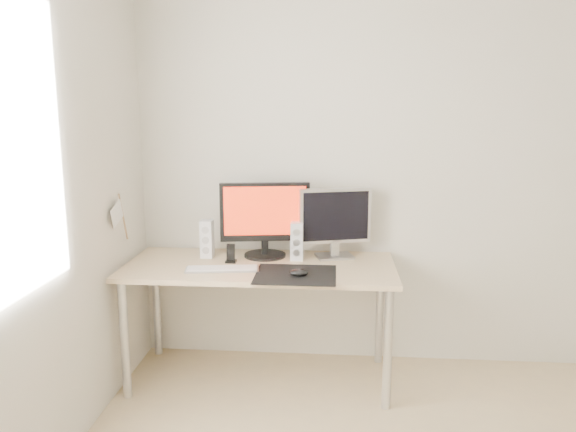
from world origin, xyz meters
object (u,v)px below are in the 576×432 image
object	(u,v)px
keyboard	(222,269)
second_monitor	(335,219)
main_monitor	(265,217)
speaker_left	(207,239)
mouse	(299,273)
speaker_right	(297,241)
phone_dock	(231,257)
desk	(260,277)

from	to	relation	value
keyboard	second_monitor	bearing A→B (deg)	27.26
main_monitor	speaker_left	world-z (taller)	main_monitor
mouse	speaker_right	size ratio (longest dim) A/B	0.45
second_monitor	keyboard	world-z (taller)	second_monitor
keyboard	mouse	bearing A→B (deg)	-10.72
main_monitor	speaker_right	distance (m)	0.25
main_monitor	mouse	bearing A→B (deg)	-58.99
mouse	phone_dock	distance (m)	0.49
speaker_left	main_monitor	bearing A→B (deg)	5.76
mouse	speaker_left	size ratio (longest dim) A/B	0.45
mouse	speaker_left	distance (m)	0.70
desk	second_monitor	bearing A→B (deg)	23.64
mouse	desk	xyz separation A→B (m)	(-0.25, 0.22, -0.10)
phone_dock	keyboard	bearing A→B (deg)	-97.19
main_monitor	speaker_right	bearing A→B (deg)	-13.19
main_monitor	phone_dock	xyz separation A→B (m)	(-0.19, -0.15, -0.22)
speaker_right	phone_dock	xyz separation A→B (m)	(-0.39, -0.10, -0.08)
desk	speaker_left	bearing A→B (deg)	158.74
desk	phone_dock	xyz separation A→B (m)	(-0.18, 0.03, 0.11)
desk	phone_dock	world-z (taller)	phone_dock
mouse	speaker_left	world-z (taller)	speaker_left
speaker_right	keyboard	distance (m)	0.50
speaker_right	phone_dock	distance (m)	0.41
second_monitor	phone_dock	size ratio (longest dim) A/B	3.88
desk	phone_dock	size ratio (longest dim) A/B	14.01
desk	second_monitor	world-z (taller)	second_monitor
main_monitor	phone_dock	size ratio (longest dim) A/B	4.82
speaker_right	keyboard	size ratio (longest dim) A/B	0.54
second_monitor	main_monitor	bearing A→B (deg)	-177.05
speaker_left	mouse	bearing A→B (deg)	-30.99
main_monitor	second_monitor	distance (m)	0.43
main_monitor	phone_dock	distance (m)	0.32
phone_dock	speaker_left	bearing A→B (deg)	147.04
speaker_right	keyboard	bearing A→B (deg)	-147.62
mouse	phone_dock	size ratio (longest dim) A/B	0.91
keyboard	phone_dock	distance (m)	0.17
mouse	speaker_right	xyz separation A→B (m)	(-0.03, 0.35, 0.09)
speaker_left	keyboard	world-z (taller)	speaker_left
desk	speaker_right	size ratio (longest dim) A/B	6.84
speaker_left	keyboard	size ratio (longest dim) A/B	0.54
second_monitor	speaker_right	world-z (taller)	second_monitor
desk	main_monitor	size ratio (longest dim) A/B	2.91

